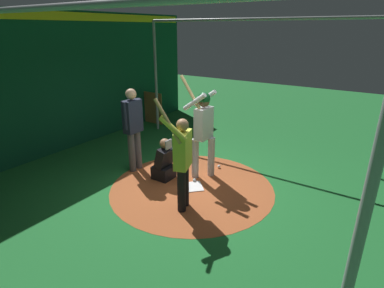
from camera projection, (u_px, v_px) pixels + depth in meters
name	position (u px, v px, depth m)	size (l,w,h in m)	color
ground_plane	(192.00, 187.00, 6.30)	(25.97, 25.97, 0.00)	#1E6B2D
dirt_circle	(192.00, 187.00, 6.30)	(3.32, 3.32, 0.01)	#AD562D
home_plate	(192.00, 187.00, 6.30)	(0.42, 0.42, 0.01)	white
batter	(203.00, 126.00, 6.38)	(0.68, 0.49, 2.19)	#BCBCC0
catcher	(165.00, 163.00, 6.55)	(0.58, 0.40, 0.92)	black
umpire	(133.00, 125.00, 6.74)	(0.23, 0.49, 1.87)	#4C4C51
visitor	(182.00, 159.00, 5.24)	(0.54, 0.59, 2.05)	black
back_wall	(58.00, 83.00, 7.81)	(0.22, 9.97, 3.49)	#0F472D
cage_frame	(192.00, 73.00, 5.48)	(6.26, 5.34, 3.29)	gray
bat_rack	(149.00, 108.00, 10.53)	(1.18, 0.18, 1.05)	olive
baseball_0	(219.00, 166.00, 7.14)	(0.07, 0.07, 0.07)	white
baseball_1	(194.00, 180.00, 6.50)	(0.07, 0.07, 0.07)	white
baseball_2	(182.00, 204.00, 5.61)	(0.07, 0.07, 0.07)	white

